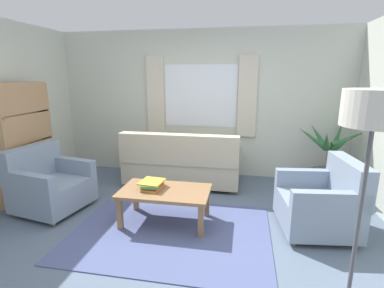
# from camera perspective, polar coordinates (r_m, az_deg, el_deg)

# --- Properties ---
(ground_plane) EXTENTS (6.24, 6.24, 0.00)m
(ground_plane) POSITION_cam_1_polar(r_m,az_deg,el_deg) (3.58, -4.20, -17.04)
(ground_plane) COLOR slate
(wall_back) EXTENTS (5.32, 0.12, 2.60)m
(wall_back) POSITION_cam_1_polar(r_m,az_deg,el_deg) (5.32, 1.79, 7.91)
(wall_back) COLOR beige
(wall_back) RESTS_ON ground_plane
(window_with_curtains) EXTENTS (1.98, 0.07, 1.40)m
(window_with_curtains) POSITION_cam_1_polar(r_m,az_deg,el_deg) (5.23, 1.66, 9.46)
(window_with_curtains) COLOR white
(area_rug) EXTENTS (2.30, 1.70, 0.01)m
(area_rug) POSITION_cam_1_polar(r_m,az_deg,el_deg) (3.57, -4.21, -16.96)
(area_rug) COLOR #4C5684
(area_rug) RESTS_ON ground_plane
(couch) EXTENTS (1.90, 0.82, 0.92)m
(couch) POSITION_cam_1_polar(r_m,az_deg,el_deg) (4.84, -2.03, -3.91)
(couch) COLOR #BCB293
(couch) RESTS_ON ground_plane
(armchair_left) EXTENTS (0.96, 0.98, 0.88)m
(armchair_left) POSITION_cam_1_polar(r_m,az_deg,el_deg) (4.43, -26.40, -7.22)
(armchair_left) COLOR gray
(armchair_left) RESTS_ON ground_plane
(armchair_right) EXTENTS (0.92, 0.93, 0.88)m
(armchair_right) POSITION_cam_1_polar(r_m,az_deg,el_deg) (3.77, 24.30, -10.53)
(armchair_right) COLOR gray
(armchair_right) RESTS_ON ground_plane
(coffee_table) EXTENTS (1.10, 0.64, 0.44)m
(coffee_table) POSITION_cam_1_polar(r_m,az_deg,el_deg) (3.62, -5.36, -9.85)
(coffee_table) COLOR olive
(coffee_table) RESTS_ON ground_plane
(book_stack_on_table) EXTENTS (0.30, 0.34, 0.10)m
(book_stack_on_table) POSITION_cam_1_polar(r_m,az_deg,el_deg) (3.65, -7.85, -7.92)
(book_stack_on_table) COLOR orange
(book_stack_on_table) RESTS_ON coffee_table
(potted_plant) EXTENTS (1.09, 1.08, 1.11)m
(potted_plant) POSITION_cam_1_polar(r_m,az_deg,el_deg) (5.09, 25.29, -3.91)
(potted_plant) COLOR #56565B
(potted_plant) RESTS_ON ground_plane
(bookshelf) EXTENTS (0.30, 0.94, 1.72)m
(bookshelf) POSITION_cam_1_polar(r_m,az_deg,el_deg) (4.89, -30.10, -0.79)
(bookshelf) COLOR #A87F56
(bookshelf) RESTS_ON ground_plane
(standing_lamp) EXTENTS (0.41, 0.41, 1.73)m
(standing_lamp) POSITION_cam_1_polar(r_m,az_deg,el_deg) (2.22, 32.20, 3.25)
(standing_lamp) COLOR #4C4C51
(standing_lamp) RESTS_ON ground_plane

